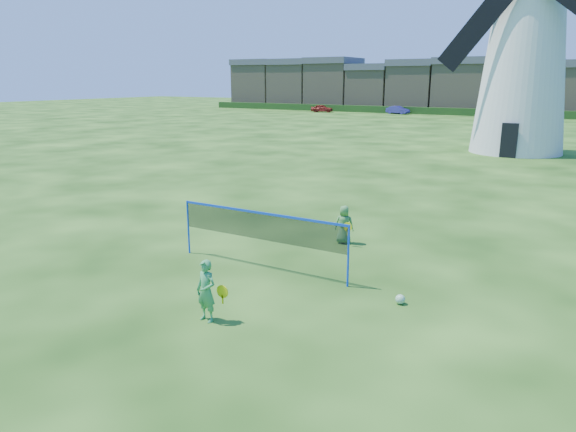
% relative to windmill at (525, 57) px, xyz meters
% --- Properties ---
extents(ground, '(220.00, 220.00, 0.00)m').
position_rel_windmill_xyz_m(ground, '(-1.69, -28.45, -6.32)').
color(ground, black).
rests_on(ground, ground).
extents(windmill, '(12.55, 6.01, 17.87)m').
position_rel_windmill_xyz_m(windmill, '(0.00, 0.00, 0.00)').
color(windmill, silver).
rests_on(windmill, ground).
extents(badminton_net, '(5.05, 0.05, 1.55)m').
position_rel_windmill_xyz_m(badminton_net, '(-2.22, -28.09, -5.18)').
color(badminton_net, blue).
rests_on(badminton_net, ground).
extents(player_girl, '(0.67, 0.37, 1.32)m').
position_rel_windmill_xyz_m(player_girl, '(-1.45, -31.30, -5.66)').
color(player_girl, '#3C9852').
rests_on(player_girl, ground).
extents(player_boy, '(0.69, 0.52, 1.18)m').
position_rel_windmill_xyz_m(player_boy, '(-1.29, -24.94, -5.73)').
color(player_boy, '#488641').
rests_on(player_boy, ground).
extents(play_ball, '(0.22, 0.22, 0.22)m').
position_rel_windmill_xyz_m(play_ball, '(1.72, -28.43, -6.21)').
color(play_ball, green).
rests_on(play_ball, ground).
extents(terraced_houses, '(58.72, 8.40, 8.37)m').
position_rel_windmill_xyz_m(terraced_houses, '(-25.00, 43.55, -2.31)').
color(terraced_houses, '#8C785D').
rests_on(terraced_houses, ground).
extents(hedge, '(62.00, 0.80, 1.00)m').
position_rel_windmill_xyz_m(hedge, '(-23.69, 37.55, -5.82)').
color(hedge, '#193814').
rests_on(hedge, ground).
extents(car_left, '(3.57, 2.07, 1.14)m').
position_rel_windmill_xyz_m(car_left, '(-32.60, 34.46, -5.75)').
color(car_left, maroon).
rests_on(car_left, ground).
extents(car_right, '(3.62, 1.91, 1.14)m').
position_rel_windmill_xyz_m(car_right, '(-21.13, 36.31, -5.75)').
color(car_right, navy).
rests_on(car_right, ground).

